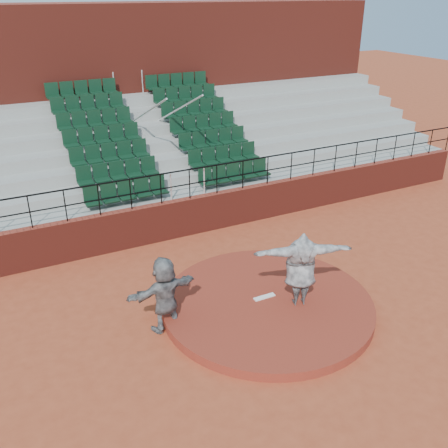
{
  "coord_description": "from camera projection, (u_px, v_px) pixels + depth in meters",
  "views": [
    {
      "loc": [
        -5.95,
        -9.2,
        7.63
      ],
      "look_at": [
        0.0,
        2.5,
        1.4
      ],
      "focal_mm": 40.0,
      "sensor_mm": 36.0,
      "label": 1
    }
  ],
  "objects": [
    {
      "name": "ground",
      "position": [
        267.0,
        308.0,
        13.12
      ],
      "size": [
        90.0,
        90.0,
        0.0
      ],
      "primitive_type": "plane",
      "color": "#A34124",
      "rests_on": "ground"
    },
    {
      "name": "pitchers_mound",
      "position": [
        267.0,
        304.0,
        13.07
      ],
      "size": [
        5.5,
        5.5,
        0.25
      ],
      "primitive_type": "cylinder",
      "color": "maroon",
      "rests_on": "ground"
    },
    {
      "name": "pitching_rubber",
      "position": [
        264.0,
        297.0,
        13.13
      ],
      "size": [
        0.6,
        0.15,
        0.03
      ],
      "primitive_type": "cube",
      "color": "white",
      "rests_on": "pitchers_mound"
    },
    {
      "name": "boundary_wall",
      "position": [
        191.0,
        216.0,
        16.87
      ],
      "size": [
        24.0,
        0.3,
        1.3
      ],
      "primitive_type": "cube",
      "color": "maroon",
      "rests_on": "ground"
    },
    {
      "name": "wall_railing",
      "position": [
        189.0,
        177.0,
        16.28
      ],
      "size": [
        24.04,
        0.05,
        1.03
      ],
      "color": "black",
      "rests_on": "boundary_wall"
    },
    {
      "name": "seating_deck",
      "position": [
        153.0,
        163.0,
        19.47
      ],
      "size": [
        24.0,
        5.97,
        4.63
      ],
      "color": "gray",
      "rests_on": "ground"
    },
    {
      "name": "press_box_facade",
      "position": [
        119.0,
        91.0,
        21.75
      ],
      "size": [
        24.0,
        3.0,
        7.1
      ],
      "primitive_type": "cube",
      "color": "maroon",
      "rests_on": "ground"
    },
    {
      "name": "pitcher",
      "position": [
        301.0,
        269.0,
        12.51
      ],
      "size": [
        2.55,
        1.46,
        2.01
      ],
      "primitive_type": "imported",
      "rotation": [
        0.0,
        0.0,
        2.8
      ],
      "color": "black",
      "rests_on": "pitchers_mound"
    },
    {
      "name": "fielder",
      "position": [
        165.0,
        294.0,
        11.96
      ],
      "size": [
        1.87,
        0.81,
        1.96
      ],
      "primitive_type": "imported",
      "rotation": [
        0.0,
        0.0,
        3.27
      ],
      "color": "black",
      "rests_on": "ground"
    }
  ]
}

